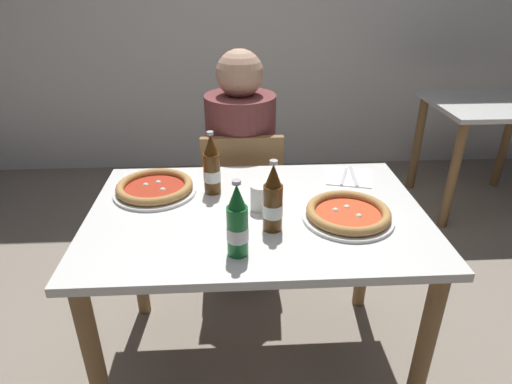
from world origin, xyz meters
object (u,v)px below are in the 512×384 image
object	(u,v)px
diner_seated	(241,176)
beer_bottle_right	(212,168)
napkin_with_cutlery	(349,177)
dining_table_main	(257,237)
beer_bottle_center	(273,201)
dining_table_background	(490,126)
pizza_marinara_far	(155,188)
chair_behind_table	(242,198)
beer_bottle_left	(237,224)
pizza_margherita_near	(348,214)
paper_cup	(260,197)

from	to	relation	value
diner_seated	beer_bottle_right	bearing A→B (deg)	-103.56
napkin_with_cutlery	dining_table_main	bearing A→B (deg)	-147.00
beer_bottle_center	napkin_with_cutlery	bearing A→B (deg)	47.30
beer_bottle_right	napkin_with_cutlery	size ratio (longest dim) A/B	1.12
dining_table_background	pizza_marinara_far	world-z (taller)	pizza_marinara_far
chair_behind_table	dining_table_background	size ratio (longest dim) A/B	1.06
pizza_marinara_far	napkin_with_cutlery	xyz separation A→B (m)	(0.78, 0.09, -0.02)
dining_table_main	chair_behind_table	xyz separation A→B (m)	(-0.04, 0.61, -0.15)
beer_bottle_right	beer_bottle_left	bearing A→B (deg)	-77.89
napkin_with_cutlery	beer_bottle_left	bearing A→B (deg)	-132.23
chair_behind_table	beer_bottle_right	size ratio (longest dim) A/B	3.44
dining_table_background	napkin_with_cutlery	bearing A→B (deg)	-138.82
dining_table_background	beer_bottle_right	xyz separation A→B (m)	(-1.80, -1.19, 0.26)
beer_bottle_left	chair_behind_table	bearing A→B (deg)	87.85
beer_bottle_left	beer_bottle_center	size ratio (longest dim) A/B	1.00
chair_behind_table	pizza_marinara_far	distance (m)	0.63
diner_seated	napkin_with_cutlery	xyz separation A→B (m)	(0.44, -0.40, 0.17)
dining_table_main	pizza_marinara_far	distance (m)	0.44
beer_bottle_left	beer_bottle_center	bearing A→B (deg)	49.14
dining_table_main	beer_bottle_center	bearing A→B (deg)	-70.14
chair_behind_table	dining_table_main	bearing A→B (deg)	92.96
chair_behind_table	beer_bottle_center	world-z (taller)	beer_bottle_center
pizza_marinara_far	beer_bottle_left	size ratio (longest dim) A/B	1.29
beer_bottle_left	beer_bottle_right	size ratio (longest dim) A/B	1.00
beer_bottle_right	pizza_margherita_near	bearing A→B (deg)	-26.14
beer_bottle_left	beer_bottle_center	distance (m)	0.18
dining_table_main	beer_bottle_left	distance (m)	0.35
beer_bottle_center	napkin_with_cutlery	distance (m)	0.53
beer_bottle_center	beer_bottle_left	bearing A→B (deg)	-130.86
diner_seated	napkin_with_cutlery	world-z (taller)	diner_seated
chair_behind_table	dining_table_background	xyz separation A→B (m)	(1.68, 0.74, 0.11)
pizza_margherita_near	beer_bottle_center	world-z (taller)	beer_bottle_center
pizza_marinara_far	beer_bottle_left	distance (m)	0.53
chair_behind_table	pizza_marinara_far	xyz separation A→B (m)	(-0.35, -0.44, 0.29)
beer_bottle_left	paper_cup	size ratio (longest dim) A/B	2.60
chair_behind_table	paper_cup	xyz separation A→B (m)	(0.05, -0.60, 0.32)
diner_seated	beer_bottle_right	size ratio (longest dim) A/B	4.89
paper_cup	beer_bottle_center	bearing A→B (deg)	-77.26
chair_behind_table	diner_seated	size ratio (longest dim) A/B	0.70
pizza_marinara_far	beer_bottle_left	world-z (taller)	beer_bottle_left
chair_behind_table	napkin_with_cutlery	distance (m)	0.62
beer_bottle_left	beer_bottle_right	xyz separation A→B (m)	(-0.09, 0.42, 0.00)
pizza_marinara_far	beer_bottle_right	xyz separation A→B (m)	(0.22, -0.01, 0.08)
pizza_margherita_near	napkin_with_cutlery	xyz separation A→B (m)	(0.09, 0.33, -0.02)
pizza_margherita_near	pizza_marinara_far	bearing A→B (deg)	160.98
pizza_marinara_far	beer_bottle_right	size ratio (longest dim) A/B	1.29
pizza_margherita_near	beer_bottle_left	xyz separation A→B (m)	(-0.38, -0.19, 0.08)
chair_behind_table	dining_table_background	bearing A→B (deg)	-157.14
diner_seated	beer_bottle_left	size ratio (longest dim) A/B	4.89
napkin_with_cutlery	beer_bottle_center	bearing A→B (deg)	-132.70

